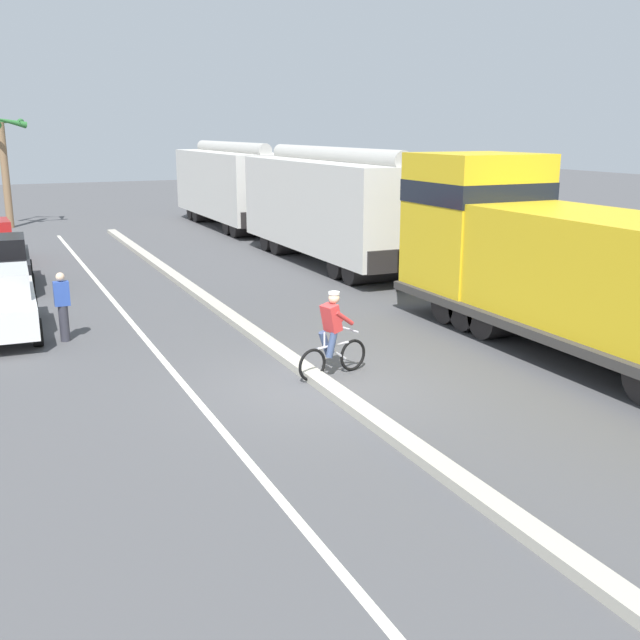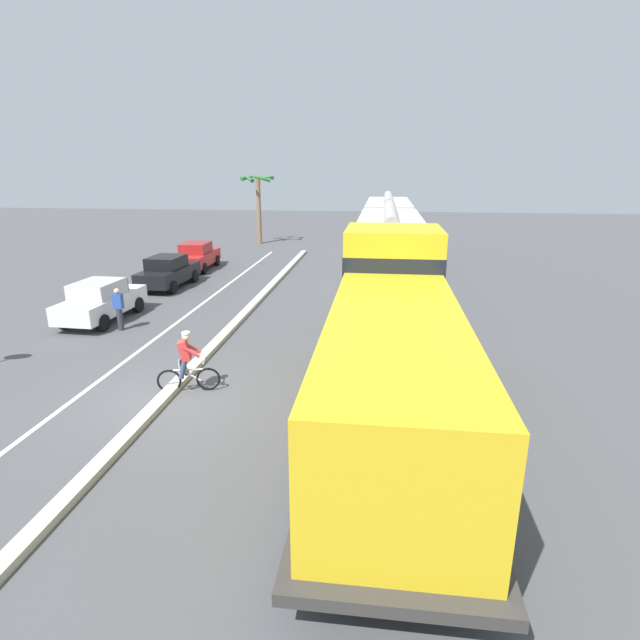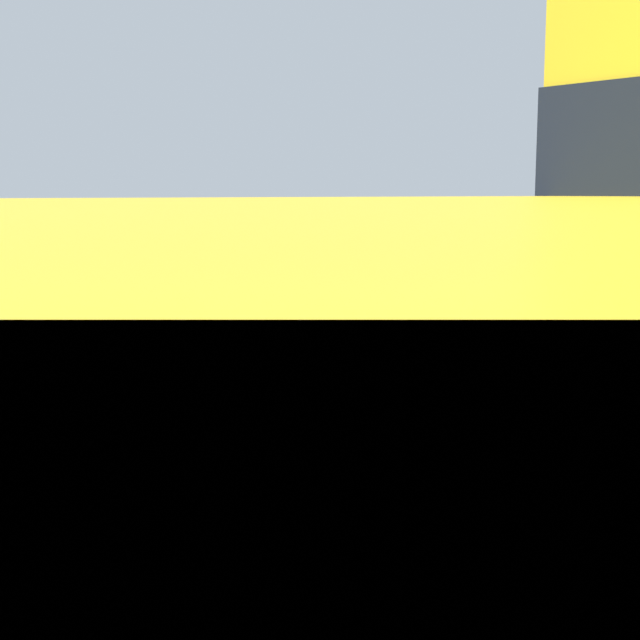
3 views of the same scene
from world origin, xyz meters
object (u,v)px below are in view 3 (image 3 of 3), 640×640
object	(u,v)px
parked_car_white	(200,337)
parked_car_black	(462,309)
pedestrian_by_cars	(181,355)
parked_car_red	(592,292)

from	to	relation	value
parked_car_white	parked_car_black	xyz separation A→B (m)	(0.28, 5.88, 0.00)
parked_car_white	pedestrian_by_cars	world-z (taller)	same
parked_car_white	pedestrian_by_cars	distance (m)	1.77
parked_car_red	pedestrian_by_cars	bearing A→B (deg)	-83.54
pedestrian_by_cars	parked_car_red	bearing A→B (deg)	96.46
parked_car_white	parked_car_black	size ratio (longest dim) A/B	1.00
parked_car_white	parked_car_black	bearing A→B (deg)	87.30
parked_car_black	parked_car_red	bearing A→B (deg)	92.91
parked_car_red	pedestrian_by_cars	world-z (taller)	same
parked_car_white	parked_car_black	world-z (taller)	same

